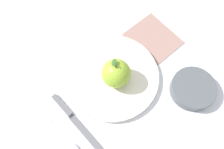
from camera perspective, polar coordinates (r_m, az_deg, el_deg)
The scene contains 7 objects.
ground_plane at distance 0.66m, azimuth -0.20°, elevation -2.95°, with size 2.40×2.40×0.00m, color silver.
dinner_plate at distance 0.66m, azimuth 0.00°, elevation -0.37°, with size 0.26×0.26×0.02m.
apple at distance 0.62m, azimuth 0.99°, elevation 0.30°, with size 0.08×0.08×0.09m.
side_bowl at distance 0.68m, azimuth 19.16°, elevation -3.20°, with size 0.12×0.12×0.03m.
knife at distance 0.64m, azimuth -9.64°, elevation -10.24°, with size 0.20×0.04×0.01m.
spoon at distance 0.63m, azimuth -10.60°, elevation -16.73°, with size 0.16×0.04×0.01m.
linen_napkin at distance 0.74m, azimuth 9.98°, elevation 8.65°, with size 0.13×0.15×0.00m, color gray.
Camera 1 is at (-0.19, 0.14, 0.62)m, focal length 37.54 mm.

